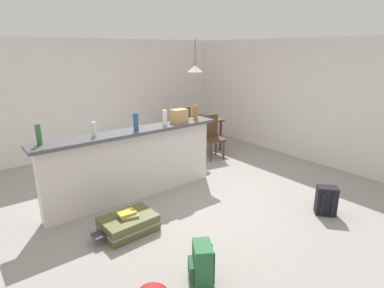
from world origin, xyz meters
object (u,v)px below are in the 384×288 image
Objects in this scene: bottle_blue at (136,122)px; backpack_black at (326,201)px; grocery_bag at (179,116)px; dining_table at (195,124)px; bottle_amber at (196,112)px; dining_chair_near_partition at (212,135)px; dining_chair_far_side at (181,125)px; bottle_green at (38,134)px; book_stack at (128,214)px; bottle_clear at (94,129)px; suitcase_flat_olive at (128,224)px; bottle_white at (165,118)px; pendant_lamp at (195,69)px; backpack_green at (202,264)px.

bottle_blue is 0.64× the size of backpack_black.
dining_table is at bearing 42.99° from grocery_bag.
bottle_amber reaches higher than dining_chair_near_partition.
dining_chair_far_side is at bearing 84.59° from backpack_black.
book_stack is at bearing -51.78° from bottle_green.
dining_table is at bearing 51.36° from bottle_amber.
bottle_clear is 1.39m from suitcase_flat_olive.
suitcase_flat_olive is (-1.14, -0.81, -1.12)m from bottle_white.
bottle_clear is 1.15m from bottle_white.
grocery_bag is (-0.36, -0.01, -0.01)m from bottle_amber.
bottle_green reaches higher than bottle_clear.
pendant_lamp reaches higher than backpack_black.
bottle_green is 1.03× the size of grocery_bag.
bottle_amber is 0.33× the size of pendant_lamp.
suitcase_flat_olive is 0.14m from book_stack.
bottle_clear is 3.25m from pendant_lamp.
dining_table is 3.49m from backpack_black.
backpack_green is at bearing -101.80° from bottle_blue.
backpack_green reaches higher than book_stack.
backpack_black is at bearing -95.96° from dining_table.
backpack_black is (2.28, -0.05, 0.00)m from backpack_green.
pendant_lamp reaches higher than bottle_clear.
bottle_clear is (0.71, -0.05, -0.03)m from bottle_green.
dining_table is (1.37, 1.28, -0.57)m from grocery_bag.
book_stack is at bearing -91.59° from suitcase_flat_olive.
dining_table is 0.59m from dining_chair_far_side.
dining_table is 1.22m from pendant_lamp.
dining_chair_far_side is 4.79m from backpack_green.
bottle_clear is 0.28× the size of pendant_lamp.
bottle_green is 0.29× the size of dining_chair_near_partition.
suitcase_flat_olive is at bearing -88.96° from bottle_clear.
bottle_green is at bearing 112.05° from backpack_green.
dining_chair_far_side is (1.69, 1.87, -0.71)m from bottle_white.
backpack_black is at bearing -58.56° from bottle_white.
pendant_lamp is (1.08, 1.36, 0.63)m from bottle_amber.
backpack_black reaches higher than book_stack.
dining_chair_far_side is at bearing 53.11° from grocery_bag.
grocery_bag is 0.28× the size of dining_chair_near_partition.
bottle_amber is (0.66, 0.03, -0.00)m from bottle_white.
bottle_blue is 3.04m from dining_chair_far_side.
grocery_bag is 2.43m from dining_chair_far_side.
bottle_white is 0.26× the size of dining_chair_near_partition.
backpack_green is at bearing -127.94° from pendant_lamp.
bottle_clear is 0.80× the size of book_stack.
dining_chair_near_partition reaches higher than backpack_green.
bottle_clear is at bearing 177.80° from bottle_white.
bottle_blue is 1.04× the size of book_stack.
book_stack is (-1.44, -0.84, -0.96)m from grocery_bag.
bottle_blue reaches higher than bottle_amber.
grocery_bag is 1.69m from dining_chair_near_partition.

